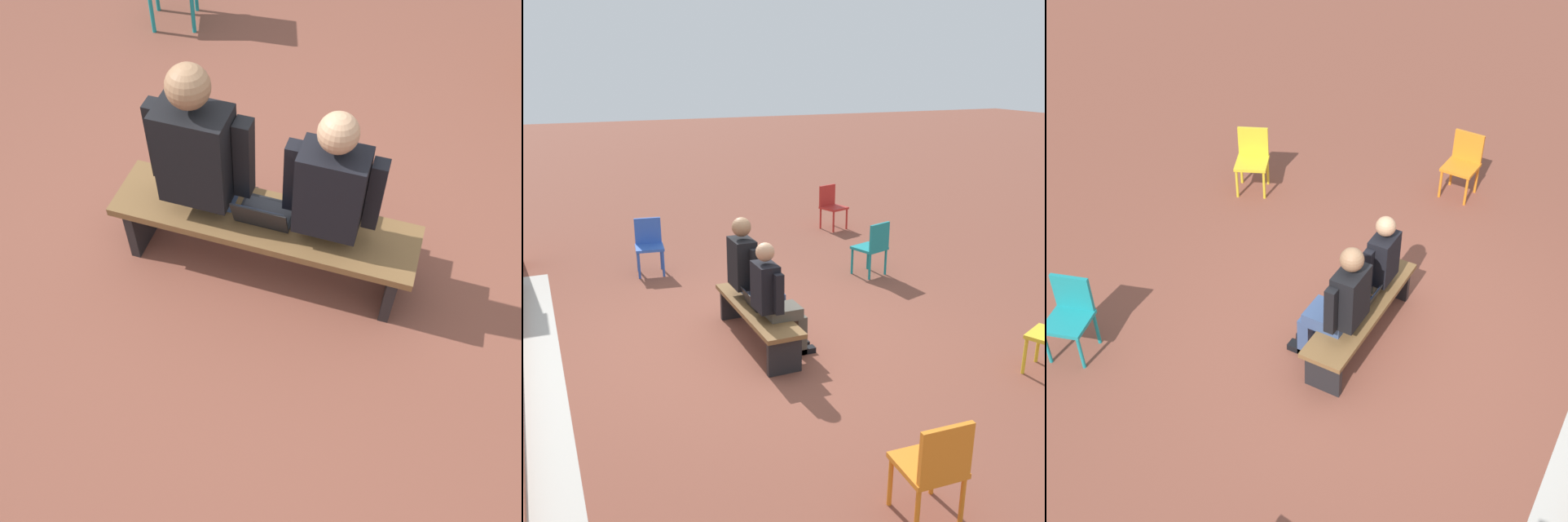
% 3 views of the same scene
% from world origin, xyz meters
% --- Properties ---
extents(ground_plane, '(60.00, 60.00, 0.00)m').
position_xyz_m(ground_plane, '(0.00, 0.00, 0.00)').
color(ground_plane, brown).
extents(concrete_strip, '(7.05, 0.40, 0.01)m').
position_xyz_m(concrete_strip, '(-0.07, 2.23, 0.00)').
color(concrete_strip, '#B7B2A8').
rests_on(concrete_strip, ground).
extents(bench, '(1.80, 0.44, 0.45)m').
position_xyz_m(bench, '(-0.07, -0.11, 0.35)').
color(bench, brown).
rests_on(bench, ground).
extents(person_student, '(0.52, 0.66, 1.31)m').
position_xyz_m(person_student, '(-0.44, -0.17, 0.71)').
color(person_student, '#4C473D').
rests_on(person_student, ground).
extents(person_adult, '(0.59, 0.74, 1.42)m').
position_xyz_m(person_adult, '(0.30, -0.18, 0.75)').
color(person_adult, '#384C75').
rests_on(person_adult, ground).
extents(laptop, '(0.32, 0.29, 0.21)m').
position_xyz_m(laptop, '(-0.08, -0.09, 0.50)').
color(laptop, black).
rests_on(laptop, bench).
extents(plastic_chair_near_bench_right, '(0.44, 0.44, 0.84)m').
position_xyz_m(plastic_chair_near_bench_right, '(-3.28, -0.20, 0.48)').
color(plastic_chair_near_bench_right, orange).
rests_on(plastic_chair_near_bench_right, ground).
extents(plastic_chair_mid_courtyard, '(0.53, 0.53, 0.84)m').
position_xyz_m(plastic_chair_mid_courtyard, '(4.25, -3.27, 0.48)').
color(plastic_chair_mid_courtyard, red).
rests_on(plastic_chair_mid_courtyard, ground).
extents(plastic_chair_far_left, '(0.47, 0.47, 0.84)m').
position_xyz_m(plastic_chair_far_left, '(2.95, 0.53, 0.48)').
color(plastic_chair_far_left, '#2D56B7').
rests_on(plastic_chair_far_left, ground).
extents(plastic_chair_near_bench_left, '(0.53, 0.53, 0.84)m').
position_xyz_m(plastic_chair_near_bench_left, '(1.47, -2.56, 0.48)').
color(plastic_chair_near_bench_left, teal).
rests_on(plastic_chair_near_bench_left, ground).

